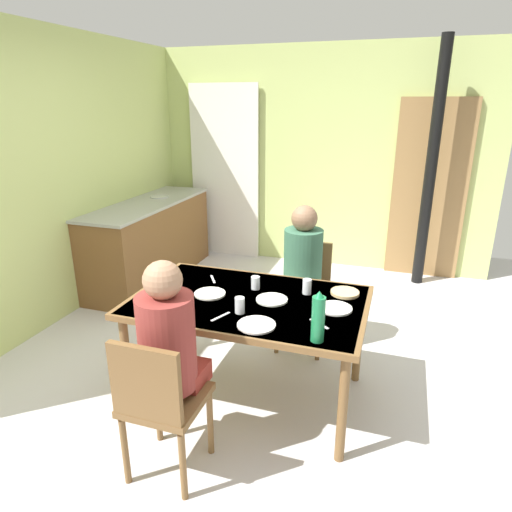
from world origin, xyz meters
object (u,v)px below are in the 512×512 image
dining_table (249,308)px  person_near_diner (168,339)px  person_far_diner (302,261)px  chair_far_diner (305,288)px  water_bottle_green_near (318,318)px  kitchen_counter (150,241)px  chair_near_diner (159,400)px

dining_table → person_near_diner: bearing=-106.2°
person_far_diner → chair_far_diner: bearing=-90.0°
chair_far_diner → water_bottle_green_near: 1.32m
dining_table → kitchen_counter: bearing=136.3°
person_far_diner → dining_table: bearing=74.0°
chair_near_diner → water_bottle_green_near: bearing=31.7°
kitchen_counter → chair_near_diner: bearing=-58.1°
person_near_diner → person_far_diner: bearing=73.9°
chair_near_diner → chair_far_diner: 1.72m
chair_near_diner → person_far_diner: (0.40, 1.53, 0.28)m
chair_far_diner → person_near_diner: (-0.40, -1.53, 0.28)m
person_far_diner → water_bottle_green_near: bearing=106.7°
chair_near_diner → person_near_diner: size_ratio=1.13×
chair_far_diner → water_bottle_green_near: water_bottle_green_near is taller
chair_far_diner → person_far_diner: 0.31m
water_bottle_green_near → kitchen_counter: bearing=137.8°
dining_table → person_near_diner: size_ratio=1.97×
dining_table → chair_far_diner: size_ratio=1.75×
kitchen_counter → person_far_diner: size_ratio=2.47×
chair_far_diner → water_bottle_green_near: bearing=104.9°
dining_table → person_far_diner: person_far_diner is taller
person_far_diner → water_bottle_green_near: size_ratio=2.64×
kitchen_counter → chair_far_diner: 2.18m
dining_table → chair_far_diner: (0.20, 0.83, -0.17)m
chair_near_diner → water_bottle_green_near: size_ratio=2.98×
chair_near_diner → person_near_diner: bearing=90.0°
chair_far_diner → person_near_diner: 1.61m
person_near_diner → water_bottle_green_near: bearing=23.2°
chair_near_diner → person_far_diner: bearing=75.3°
water_bottle_green_near → chair_far_diner: bearing=104.9°
dining_table → water_bottle_green_near: bearing=-36.3°
water_bottle_green_near → dining_table: bearing=143.7°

